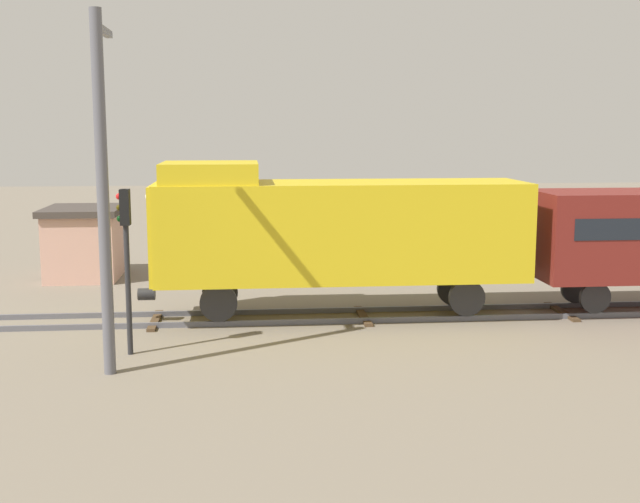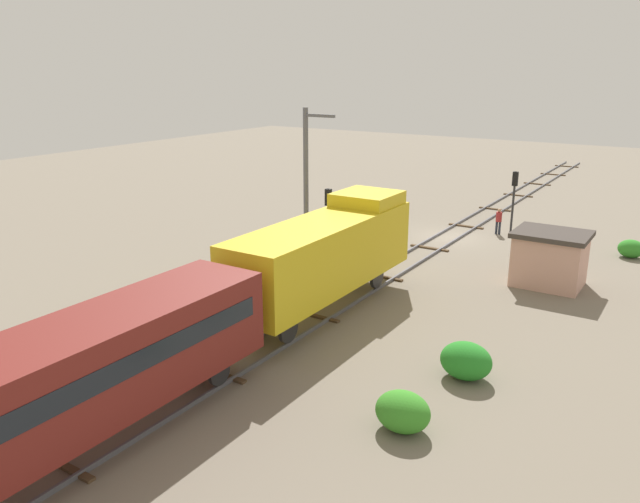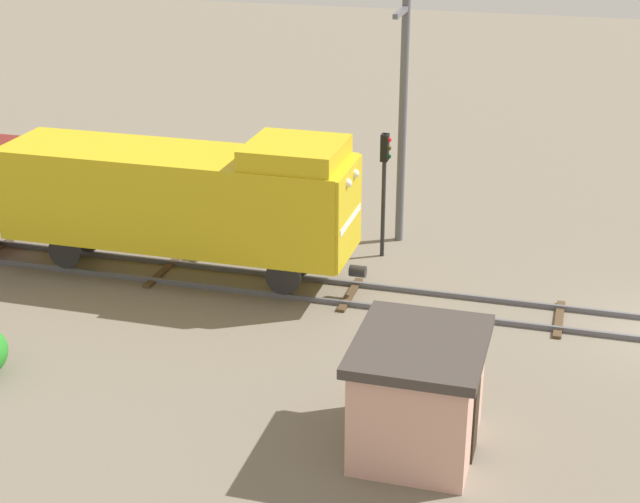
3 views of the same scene
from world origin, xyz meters
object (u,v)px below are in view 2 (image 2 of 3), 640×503
(locomotive, at_px, (326,251))
(relay_hut, at_px, (550,258))
(worker_near_track, at_px, (499,219))
(passenger_car_leading, at_px, (58,381))
(traffic_signal_mid, at_px, (328,213))
(catenary_mast, at_px, (307,182))
(traffic_signal_near, at_px, (514,191))

(locomotive, relative_size, relay_hut, 3.31)
(locomotive, xyz_separation_m, worker_near_track, (-2.40, -17.22, -1.78))
(locomotive, height_order, passenger_car_leading, locomotive)
(locomotive, height_order, traffic_signal_mid, locomotive)
(traffic_signal_mid, relative_size, worker_near_track, 2.50)
(catenary_mast, bearing_deg, passenger_car_leading, 104.41)
(locomotive, height_order, traffic_signal_near, locomotive)
(passenger_car_leading, bearing_deg, traffic_signal_mid, -79.85)
(passenger_car_leading, bearing_deg, worker_near_track, -94.49)
(passenger_car_leading, xyz_separation_m, catenary_mast, (4.94, -19.23, 1.93))
(traffic_signal_mid, bearing_deg, traffic_signal_near, -119.50)
(traffic_signal_near, relative_size, relay_hut, 1.19)
(traffic_signal_near, distance_m, catenary_mast, 14.11)
(traffic_signal_mid, height_order, catenary_mast, catenary_mast)
(locomotive, relative_size, traffic_signal_mid, 2.73)
(locomotive, bearing_deg, traffic_signal_near, -100.47)
(traffic_signal_mid, xyz_separation_m, relay_hut, (-10.90, -3.18, -1.56))
(locomotive, xyz_separation_m, passenger_car_leading, (0.00, 13.34, -0.25))
(locomotive, relative_size, worker_near_track, 6.82)
(passenger_car_leading, height_order, traffic_signal_near, traffic_signal_near)
(traffic_signal_mid, xyz_separation_m, worker_near_track, (-5.80, -11.57, -1.96))
(traffic_signal_near, height_order, relay_hut, traffic_signal_near)
(worker_near_track, xyz_separation_m, catenary_mast, (7.34, 11.33, 3.46))
(worker_near_track, height_order, catenary_mast, catenary_mast)
(traffic_signal_near, height_order, traffic_signal_mid, traffic_signal_mid)
(locomotive, relative_size, passenger_car_leading, 0.83)
(locomotive, distance_m, relay_hut, 11.67)
(catenary_mast, bearing_deg, locomotive, 129.96)
(worker_near_track, distance_m, catenary_mast, 13.93)
(worker_near_track, bearing_deg, locomotive, 125.00)
(locomotive, distance_m, passenger_car_leading, 13.34)
(locomotive, bearing_deg, catenary_mast, -50.04)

